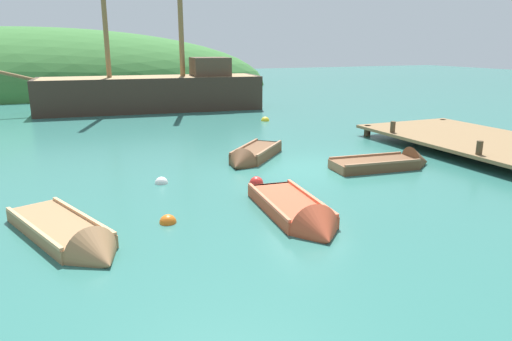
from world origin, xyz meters
TOP-DOWN VIEW (x-y plane):
  - ground_plane at (0.00, 0.00)m, footprint 120.00×120.00m
  - dock at (7.29, 0.00)m, footprint 4.99×8.55m
  - shore_hill at (-9.26, 32.08)m, footprint 43.20×18.83m
  - sailing_ship at (-1.75, 16.00)m, footprint 15.82×4.77m
  - rowboat_near_dock at (-2.44, -4.00)m, footprint 1.49×3.72m
  - rowboat_center at (-7.29, -3.34)m, footprint 2.38×4.02m
  - rowboat_outer_right at (-1.25, 1.76)m, footprint 3.02×3.12m
  - rowboat_far at (2.55, -0.92)m, footprint 3.50×1.44m
  - buoy_red at (-2.20, -0.89)m, footprint 0.41×0.41m
  - buoy_yellow at (2.76, 9.52)m, footprint 0.44×0.44m
  - buoy_white at (-4.73, 0.20)m, footprint 0.38×0.38m
  - buoy_orange at (-5.26, -2.97)m, footprint 0.39×0.39m

SIDE VIEW (x-z plane):
  - ground_plane at x=0.00m, z-range 0.00..0.00m
  - shore_hill at x=-9.26m, z-range -5.32..5.32m
  - buoy_red at x=-2.20m, z-range -0.20..0.20m
  - buoy_yellow at x=2.76m, z-range -0.22..0.22m
  - buoy_white at x=-4.73m, z-range -0.19..0.19m
  - buoy_orange at x=-5.26m, z-range -0.19..0.19m
  - rowboat_center at x=-7.29m, z-range -0.46..0.61m
  - rowboat_near_dock at x=-2.44m, z-range -0.48..0.65m
  - rowboat_far at x=2.55m, z-range -0.45..0.64m
  - rowboat_outer_right at x=-1.25m, z-range -0.37..0.60m
  - dock at x=7.29m, z-range -0.38..1.13m
  - sailing_ship at x=-1.75m, z-range -5.24..6.83m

